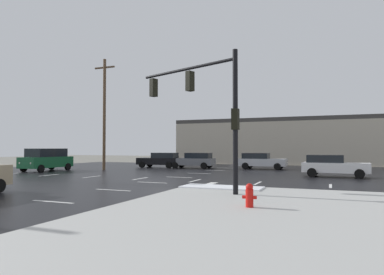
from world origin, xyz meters
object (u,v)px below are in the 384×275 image
Objects in this scene: fire_hydrant at (249,195)px; sedan_grey at (194,160)px; sedan_silver at (261,161)px; utility_pole_far at (104,112)px; traffic_signal_mast at (206,100)px; sedan_black at (160,160)px; suv_green at (47,159)px; sedan_white at (333,165)px.

fire_hydrant is 0.17× the size of sedan_grey.
utility_pole_far is at bearing -152.95° from sedan_silver.
traffic_signal_mast is 19.34m from sedan_silver.
utility_pole_far reaches higher than traffic_signal_mast.
traffic_signal_mast is at bearing 120.31° from sedan_black.
sedan_silver is at bearing -174.93° from sedan_black.
suv_green is (-17.53, -9.88, 0.24)m from sedan_silver.
traffic_signal_mast is 5.84m from fire_hydrant.
fire_hydrant is at bearing -79.48° from sedan_silver.
sedan_white is (13.11, -5.88, 0.00)m from sedan_grey.
fire_hydrant is 24.82m from suv_green.
traffic_signal_mast is 1.36× the size of sedan_silver.
sedan_silver and sedan_white have the same top height.
utility_pole_far is at bearing 128.52° from suv_green.
fire_hydrant is 0.17× the size of sedan_silver.
utility_pole_far reaches higher than sedan_grey.
traffic_signal_mast is 21.26m from sedan_black.
sedan_grey is 3.72m from sedan_black.
fire_hydrant is 0.16× the size of suv_green.
fire_hydrant is at bearing -96.81° from sedan_white.
sedan_black and sedan_silver have the same top height.
traffic_signal_mast is 1.35× the size of sedan_white.
sedan_black is at bearing -36.37° from traffic_signal_mast.
suv_green reaches higher than sedan_white.
sedan_white is at bearing 96.17° from suv_green.
sedan_white is at bearing -1.03° from utility_pole_far.
sedan_black is 0.43× the size of utility_pole_far.
sedan_grey is 14.37m from sedan_white.
utility_pole_far is (-17.45, 15.79, 4.98)m from fire_hydrant.
utility_pole_far reaches higher than sedan_white.
sedan_silver is (-3.84, 22.49, 0.32)m from fire_hydrant.
sedan_silver is (6.62, 1.18, 0.00)m from sedan_grey.
fire_hydrant is at bearing 121.29° from sedan_black.
traffic_signal_mast is 1.28× the size of suv_green.
sedan_grey is (-10.46, 21.31, 0.32)m from fire_hydrant.
sedan_white is (16.82, -5.67, 0.00)m from sedan_black.
traffic_signal_mast is at bearing -85.96° from sedan_silver.
sedan_black is 10.42m from sedan_silver.
sedan_silver is at bearing -172.60° from sedan_grey.
traffic_signal_mast reaches higher than fire_hydrant.
sedan_grey is (-7.68, 17.82, -3.45)m from traffic_signal_mast.
sedan_black is (-14.17, 21.10, 0.32)m from fire_hydrant.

